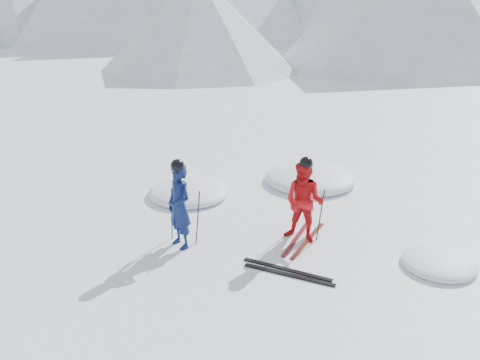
% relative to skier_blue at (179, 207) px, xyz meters
% --- Properties ---
extents(ground, '(160.00, 160.00, 0.00)m').
position_rel_skier_blue_xyz_m(ground, '(2.52, 0.73, -0.85)').
color(ground, white).
rests_on(ground, ground).
extents(skier_blue, '(0.73, 0.61, 1.70)m').
position_rel_skier_blue_xyz_m(skier_blue, '(0.00, 0.00, 0.00)').
color(skier_blue, '#0C1949').
rests_on(skier_blue, ground).
extents(skier_red, '(0.84, 0.67, 1.66)m').
position_rel_skier_blue_xyz_m(skier_red, '(2.02, 1.38, -0.02)').
color(skier_red, red).
rests_on(skier_red, ground).
extents(pole_blue_left, '(0.11, 0.08, 1.13)m').
position_rel_skier_blue_xyz_m(pole_blue_left, '(-0.30, 0.15, -0.28)').
color(pole_blue_left, black).
rests_on(pole_blue_left, ground).
extents(pole_blue_right, '(0.11, 0.07, 1.13)m').
position_rel_skier_blue_xyz_m(pole_blue_right, '(0.25, 0.25, -0.28)').
color(pole_blue_right, black).
rests_on(pole_blue_right, ground).
extents(pole_red_left, '(0.11, 0.09, 1.11)m').
position_rel_skier_blue_xyz_m(pole_red_left, '(1.72, 1.63, -0.29)').
color(pole_red_left, black).
rests_on(pole_red_left, ground).
extents(pole_red_right, '(0.11, 0.08, 1.11)m').
position_rel_skier_blue_xyz_m(pole_red_right, '(2.32, 1.53, -0.29)').
color(pole_red_right, black).
rests_on(pole_red_right, ground).
extents(ski_worn_left, '(0.23, 1.70, 0.03)m').
position_rel_skier_blue_xyz_m(ski_worn_left, '(1.90, 1.38, -0.83)').
color(ski_worn_left, black).
rests_on(ski_worn_left, ground).
extents(ski_worn_right, '(0.11, 1.70, 0.03)m').
position_rel_skier_blue_xyz_m(ski_worn_right, '(2.14, 1.38, -0.83)').
color(ski_worn_right, black).
rests_on(ski_worn_right, ground).
extents(ski_loose_a, '(1.70, 0.15, 0.03)m').
position_rel_skier_blue_xyz_m(ski_loose_a, '(2.22, 0.14, -0.83)').
color(ski_loose_a, black).
rests_on(ski_loose_a, ground).
extents(ski_loose_b, '(1.70, 0.21, 0.03)m').
position_rel_skier_blue_xyz_m(ski_loose_b, '(2.32, -0.01, -0.83)').
color(ski_loose_b, black).
rests_on(ski_loose_b, ground).
extents(snow_lumps, '(7.57, 4.74, 0.52)m').
position_rel_skier_blue_xyz_m(snow_lumps, '(0.63, 3.44, -0.85)').
color(snow_lumps, white).
rests_on(snow_lumps, ground).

